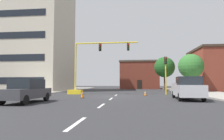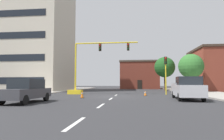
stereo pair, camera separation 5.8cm
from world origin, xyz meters
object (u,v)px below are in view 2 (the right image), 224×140
(traffic_light_pole_right, at_px, (166,67))
(traffic_cone_roadside_b, at_px, (82,94))
(traffic_signal_gantry, at_px, (84,77))
(pickup_truck_silver, at_px, (187,88))
(sedan_dark_gray_near_left, at_px, (26,91))
(tree_right_far, at_px, (165,67))
(traffic_cone_roadside_a, at_px, (145,93))
(tree_right_mid, at_px, (191,66))

(traffic_light_pole_right, xyz_separation_m, traffic_cone_roadside_b, (-9.05, -6.64, -3.16))
(traffic_signal_gantry, height_order, pickup_truck_silver, traffic_signal_gantry)
(sedan_dark_gray_near_left, distance_m, traffic_cone_roadside_b, 5.66)
(traffic_signal_gantry, height_order, tree_right_far, traffic_signal_gantry)
(tree_right_far, distance_m, traffic_cone_roadside_b, 24.75)
(sedan_dark_gray_near_left, bearing_deg, traffic_cone_roadside_b, 58.57)
(traffic_cone_roadside_a, distance_m, traffic_cone_roadside_b, 7.50)
(tree_right_mid, height_order, traffic_cone_roadside_a, tree_right_mid)
(tree_right_far, bearing_deg, sedan_dark_gray_near_left, -118.34)
(traffic_signal_gantry, relative_size, tree_right_far, 1.35)
(tree_right_far, relative_size, traffic_cone_roadside_a, 11.40)
(pickup_truck_silver, distance_m, traffic_cone_roadside_b, 9.67)
(tree_right_mid, bearing_deg, sedan_dark_gray_near_left, -133.93)
(tree_right_mid, distance_m, sedan_dark_gray_near_left, 24.44)
(traffic_light_pole_right, bearing_deg, sedan_dark_gray_near_left, -136.33)
(tree_right_mid, xyz_separation_m, traffic_cone_roadside_b, (-13.87, -12.64, -3.71))
(traffic_cone_roadside_b, bearing_deg, traffic_light_pole_right, 36.24)
(traffic_light_pole_right, height_order, tree_right_far, tree_right_far)
(traffic_signal_gantry, bearing_deg, sedan_dark_gray_near_left, -97.11)
(pickup_truck_silver, height_order, sedan_dark_gray_near_left, pickup_truck_silver)
(tree_right_far, xyz_separation_m, tree_right_mid, (2.57, -8.95, -0.60))
(traffic_light_pole_right, height_order, traffic_cone_roadside_b, traffic_light_pole_right)
(tree_right_far, height_order, tree_right_mid, tree_right_far)
(tree_right_far, distance_m, sedan_dark_gray_near_left, 30.24)
(pickup_truck_silver, xyz_separation_m, traffic_cone_roadside_b, (-9.63, 0.73, -0.61))
(tree_right_far, height_order, traffic_cone_roadside_b, tree_right_far)
(traffic_light_pole_right, bearing_deg, traffic_signal_gantry, -179.62)
(tree_right_far, distance_m, traffic_cone_roadside_a, 18.74)
(pickup_truck_silver, bearing_deg, sedan_dark_gray_near_left, -162.01)
(traffic_light_pole_right, height_order, pickup_truck_silver, traffic_light_pole_right)
(sedan_dark_gray_near_left, relative_size, traffic_cone_roadside_b, 6.11)
(traffic_light_pole_right, distance_m, tree_right_far, 15.17)
(traffic_cone_roadside_a, bearing_deg, traffic_cone_roadside_b, -147.11)
(tree_right_mid, bearing_deg, pickup_truck_silver, -107.60)
(traffic_light_pole_right, relative_size, traffic_cone_roadside_a, 8.10)
(tree_right_far, xyz_separation_m, traffic_cone_roadside_a, (-5.00, -17.52, -4.38))
(traffic_light_pole_right, bearing_deg, traffic_cone_roadside_b, -143.76)
(traffic_signal_gantry, distance_m, pickup_truck_silver, 13.38)
(tree_right_mid, distance_m, traffic_cone_roadside_b, 19.13)
(tree_right_far, bearing_deg, traffic_cone_roadside_b, -117.62)
(tree_right_mid, bearing_deg, traffic_cone_roadside_b, -137.66)
(traffic_light_pole_right, distance_m, sedan_dark_gray_near_left, 16.79)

